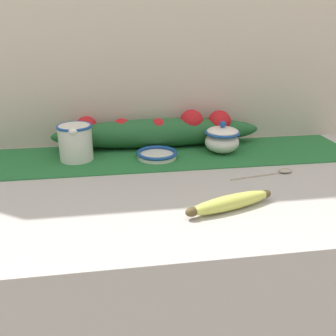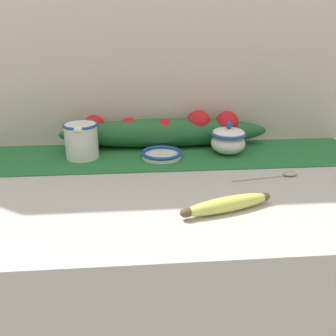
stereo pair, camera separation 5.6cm
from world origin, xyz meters
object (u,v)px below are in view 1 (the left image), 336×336
Objects in this scene: cream_pitcher at (76,141)px; sugar_bowl at (222,139)px; small_dish at (157,154)px; banana at (230,203)px; spoon at (281,171)px.

cream_pitcher reaches higher than sugar_bowl.
small_dish is 0.36m from banana.
cream_pitcher reaches higher than spoon.
spoon is (0.55, -0.19, -0.05)m from cream_pitcher.
sugar_bowl is 0.50× the size of banana.
sugar_bowl is (0.44, -0.00, -0.01)m from cream_pitcher.
cream_pitcher is 0.99× the size of small_dish.
cream_pitcher is 1.11× the size of sugar_bowl.
banana is at bearing -147.32° from spoon.
banana reaches higher than spoon.
spoon is (0.11, -0.18, -0.04)m from sugar_bowl.
small_dish is (-0.20, -0.02, -0.03)m from sugar_bowl.
small_dish is at bearing -5.37° from cream_pitcher.
cream_pitcher is 0.56× the size of banana.
banana is at bearing -46.52° from cream_pitcher.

